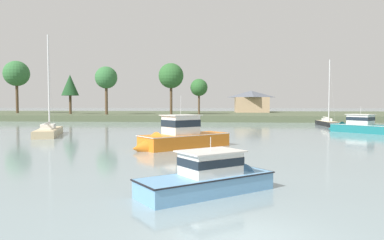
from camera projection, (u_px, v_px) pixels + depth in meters
name	position (u px, v px, depth m)	size (l,w,h in m)	color
ground_plane	(239.00, 240.00, 9.87)	(489.62, 489.62, 0.00)	gray
far_shore_bank	(222.00, 115.00, 89.14)	(220.33, 40.50, 1.23)	#4C563D
sailboat_sand	(49.00, 133.00, 41.27)	(4.99, 9.22, 12.24)	tan
dinghy_grey	(192.00, 127.00, 54.65)	(2.60, 3.04, 0.46)	gray
sailboat_black	(327.00, 124.00, 58.97)	(2.10, 7.42, 11.27)	black
cruiser_skyblue	(219.00, 181.00, 15.30)	(6.48, 5.63, 3.07)	#669ECC
cruiser_orange	(177.00, 141.00, 29.83)	(8.41, 7.84, 5.34)	orange
cruiser_teal	(356.00, 128.00, 45.86)	(7.34, 7.65, 4.16)	#196B70
shore_tree_inland_c	(171.00, 76.00, 78.65)	(5.52, 5.52, 11.28)	brown
shore_tree_center	(70.00, 85.00, 81.20)	(3.89, 3.89, 8.97)	brown
shore_tree_inland_a	(199.00, 88.00, 79.35)	(3.83, 3.83, 7.89)	brown
shore_tree_center_left	(106.00, 78.00, 77.46)	(4.80, 4.80, 10.44)	brown
shore_tree_left	(17.00, 74.00, 87.66)	(6.18, 6.18, 12.84)	brown
cottage_behind_trees	(251.00, 101.00, 96.66)	(9.35, 9.98, 5.82)	tan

